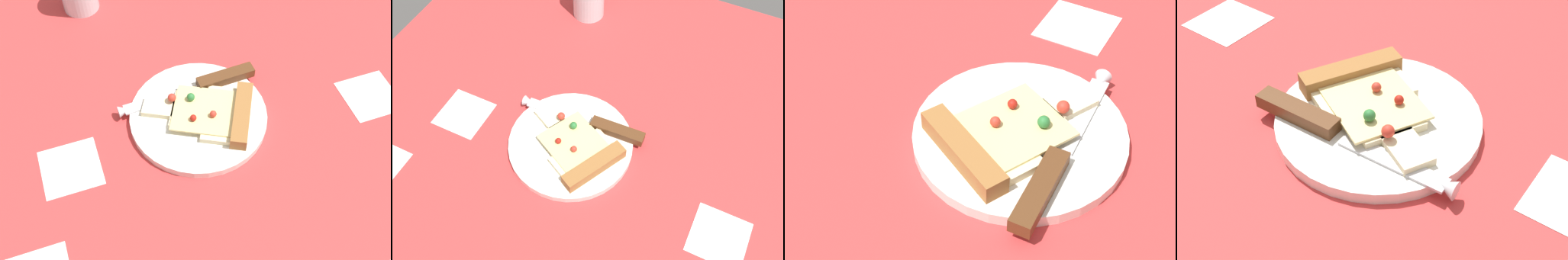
{
  "view_description": "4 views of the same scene",
  "coord_description": "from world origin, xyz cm",
  "views": [
    {
      "loc": [
        -25.58,
        -40.15,
        66.33
      ],
      "look_at": [
        -10.81,
        1.98,
        2.6
      ],
      "focal_mm": 45.92,
      "sensor_mm": 36.0,
      "label": 1
    },
    {
      "loc": [
        12.34,
        -31.74,
        69.07
      ],
      "look_at": [
        -6.62,
        7.77,
        3.92
      ],
      "focal_mm": 41.05,
      "sensor_mm": 36.0,
      "label": 2
    },
    {
      "loc": [
        30.66,
        22.73,
        45.37
      ],
      "look_at": [
        -6.61,
        2.22,
        1.94
      ],
      "focal_mm": 54.6,
      "sensor_mm": 36.0,
      "label": 3
    },
    {
      "loc": [
        -34.74,
        41.86,
        40.23
      ],
      "look_at": [
        -10.67,
        8.93,
        2.64
      ],
      "focal_mm": 50.24,
      "sensor_mm": 36.0,
      "label": 4
    }
  ],
  "objects": [
    {
      "name": "knife",
      "position": [
        -6.82,
        10.78,
        1.97
      ],
      "size": [
        24.07,
        3.1,
        2.45
      ],
      "rotation": [
        0.0,
        0.0,
        1.61
      ],
      "color": "silver",
      "rests_on": "plate"
    },
    {
      "name": "pizza_slice",
      "position": [
        -6.79,
        4.48,
        2.17
      ],
      "size": [
        19.03,
        15.1,
        2.68
      ],
      "rotation": [
        0.0,
        0.0,
        1.09
      ],
      "color": "beige",
      "rests_on": "plate"
    },
    {
      "name": "plate",
      "position": [
        -9.04,
        5.64,
        0.68
      ],
      "size": [
        22.42,
        22.42,
        1.36
      ],
      "primitive_type": "cylinder",
      "color": "white",
      "rests_on": "ground_plane"
    },
    {
      "name": "ground_plane",
      "position": [
        0.01,
        -0.02,
        -1.5
      ],
      "size": [
        112.13,
        112.13,
        3.0
      ],
      "color": "#D13838",
      "rests_on": "ground"
    }
  ]
}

